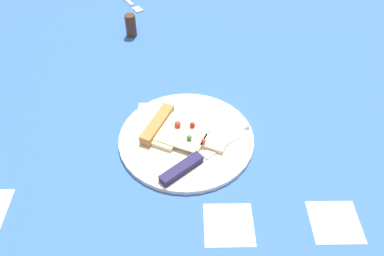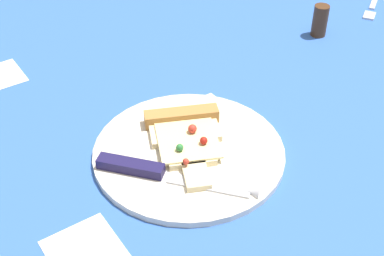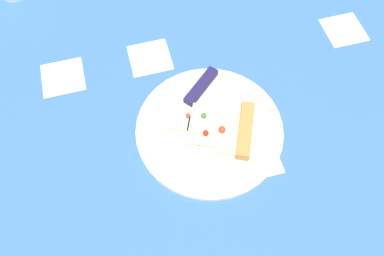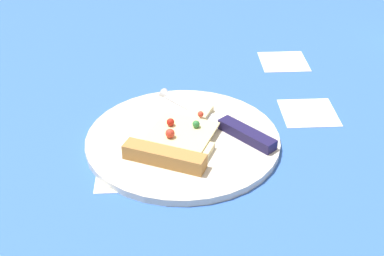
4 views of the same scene
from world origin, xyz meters
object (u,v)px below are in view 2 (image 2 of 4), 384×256
Objects in this scene: knife at (160,173)px; fork at (373,5)px; plate at (189,152)px; pizza_slice at (186,135)px; pepper_shaker at (320,21)px.

knife is 1.41× the size of fork.
pizza_slice reaches higher than plate.
pepper_shaker reaches higher than fork.
plate is at bearing 110.47° from pepper_shaker.
plate is at bearing 73.38° from fork.
plate reaches higher than fork.
knife is (-4.86, 7.67, -0.20)cm from pizza_slice.
pizza_slice is 0.98× the size of knife.
pizza_slice reaches higher than fork.
knife is 72.53cm from fork.
plate is at bearing 89.73° from pizza_slice.
plate is 1.51× the size of knife.
plate is 65.47cm from fork.
pepper_shaker is at bearing 63.80° from fork.
pizza_slice is 63.83cm from fork.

